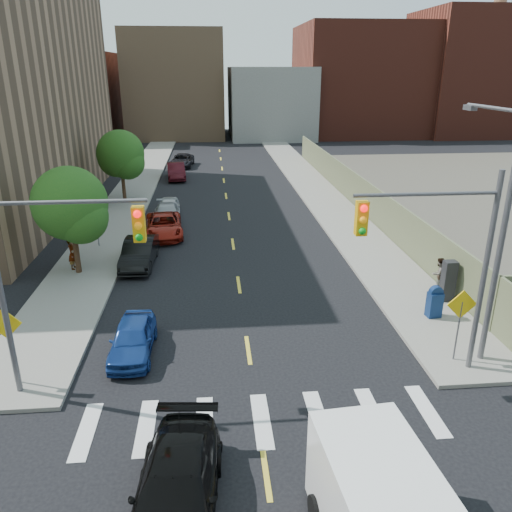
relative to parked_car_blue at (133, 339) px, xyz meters
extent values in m
cube|color=gray|center=(-3.55, 33.36, -0.55)|extent=(3.50, 73.00, 0.15)
cube|color=gray|center=(11.95, 33.36, -0.55)|extent=(3.50, 73.00, 0.15)
cube|color=#6B704E|center=(13.80, 19.86, 0.62)|extent=(0.12, 44.00, 2.50)
cube|color=#592319|center=(-17.80, 61.86, 5.37)|extent=(14.00, 18.00, 12.00)
cube|color=#8C6B4C|center=(-1.80, 63.86, 6.87)|extent=(14.00, 16.00, 15.00)
cube|color=gray|center=(12.20, 61.86, 4.37)|extent=(12.00, 16.00, 10.00)
cube|color=#592319|center=(26.20, 63.86, 7.37)|extent=(18.00, 18.00, 16.00)
cube|color=#592319|center=(42.20, 61.86, 8.37)|extent=(14.00, 16.00, 18.00)
cylinder|color=#8C6B4C|center=(46.20, 61.86, 13.37)|extent=(1.80, 1.80, 28.00)
cylinder|color=#59595E|center=(-3.30, -2.14, 2.87)|extent=(0.18, 0.18, 7.00)
cylinder|color=#59595E|center=(-1.05, -2.14, 5.67)|extent=(4.50, 0.12, 0.12)
cube|color=#E5A50C|center=(0.90, -2.14, 4.97)|extent=(0.35, 0.30, 1.05)
cylinder|color=#59595E|center=(11.70, -2.14, 2.87)|extent=(0.18, 0.18, 7.00)
cylinder|color=#59595E|center=(9.45, -2.14, 5.67)|extent=(4.50, 0.12, 0.12)
cube|color=#E5A50C|center=(7.50, -2.14, 4.97)|extent=(0.35, 0.30, 1.05)
cylinder|color=#59595E|center=(12.40, -1.64, 3.87)|extent=(0.20, 0.20, 9.00)
cylinder|color=#59595E|center=(12.40, 0.06, 7.97)|extent=(0.12, 3.50, 0.12)
cube|color=#59595E|center=(12.40, 1.66, 7.87)|extent=(0.25, 0.60, 0.18)
cylinder|color=#59595E|center=(-3.60, -1.64, 0.57)|extent=(0.06, 0.06, 2.40)
cube|color=yellow|center=(-3.60, -1.64, 1.67)|extent=(1.06, 0.04, 1.06)
cylinder|color=#59595E|center=(11.40, -1.64, 0.57)|extent=(0.06, 0.06, 2.40)
cube|color=yellow|center=(11.40, -1.64, 1.67)|extent=(1.06, 0.04, 1.06)
cylinder|color=#59595E|center=(-3.60, 11.86, 0.57)|extent=(0.06, 0.06, 2.40)
cube|color=yellow|center=(-3.60, 11.86, 1.67)|extent=(1.06, 0.04, 1.06)
cylinder|color=#332114|center=(-3.80, 7.86, 0.69)|extent=(0.28, 0.28, 2.64)
sphere|color=#184C15|center=(-3.80, 7.86, 3.09)|extent=(3.60, 3.60, 3.60)
sphere|color=#184C15|center=(-3.30, 7.56, 2.49)|extent=(2.64, 2.64, 2.64)
sphere|color=#184C15|center=(-4.20, 8.26, 2.67)|extent=(2.88, 2.88, 2.88)
cylinder|color=#332114|center=(-3.80, 22.86, 0.69)|extent=(0.28, 0.28, 2.64)
sphere|color=#184C15|center=(-3.80, 22.86, 3.09)|extent=(3.60, 3.60, 3.60)
sphere|color=#184C15|center=(-3.30, 22.56, 2.49)|extent=(2.64, 2.64, 2.64)
sphere|color=#184C15|center=(-4.20, 23.26, 2.67)|extent=(2.88, 2.88, 2.88)
imported|color=navy|center=(0.00, 0.00, 0.00)|extent=(1.52, 3.70, 1.26)
imported|color=black|center=(-0.87, 8.86, 0.09)|extent=(1.67, 4.41, 1.44)
imported|color=maroon|center=(0.00, 13.85, 0.04)|extent=(2.69, 5.02, 1.34)
imported|color=#9FA2A6|center=(0.00, 16.58, -0.01)|extent=(2.00, 4.38, 1.24)
imported|color=silver|center=(0.00, 18.51, 0.00)|extent=(1.67, 3.74, 1.25)
imported|color=#380B11|center=(-0.24, 30.92, 0.12)|extent=(2.05, 4.71, 1.50)
imported|color=black|center=(0.00, 37.35, 0.03)|extent=(2.59, 4.88, 1.31)
imported|color=black|center=(2.00, -7.25, 0.07)|extent=(2.38, 4.98, 1.40)
cube|color=black|center=(6.17, -7.46, 0.98)|extent=(2.01, 1.38, 0.93)
cylinder|color=black|center=(5.21, -7.84, -0.26)|extent=(0.35, 0.81, 0.79)
cylinder|color=black|center=(7.18, -7.69, -0.26)|extent=(0.35, 0.81, 0.79)
cube|color=navy|center=(12.04, 1.57, 0.06)|extent=(0.60, 0.48, 1.07)
cylinder|color=navy|center=(12.04, 1.57, 0.62)|extent=(0.57, 0.31, 0.55)
cube|color=black|center=(13.27, 3.04, 0.45)|extent=(0.56, 0.46, 1.85)
imported|color=gray|center=(-4.16, 8.35, 0.33)|extent=(0.40, 0.60, 1.62)
imported|color=gray|center=(13.37, 4.18, 0.30)|extent=(0.91, 0.81, 1.55)
camera|label=1|loc=(3.03, -16.22, 9.20)|focal=35.00mm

